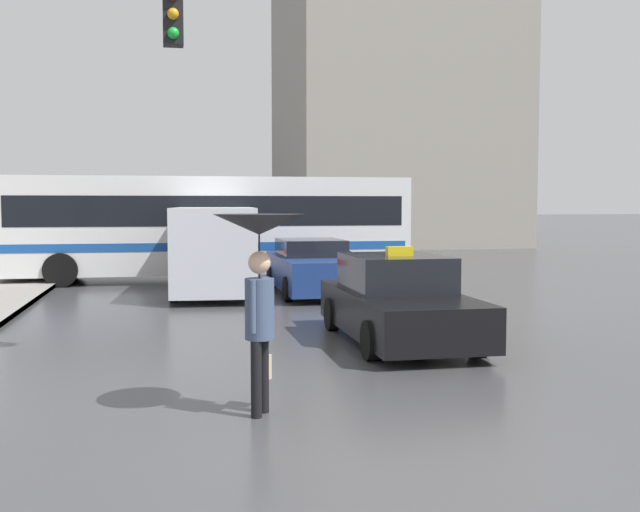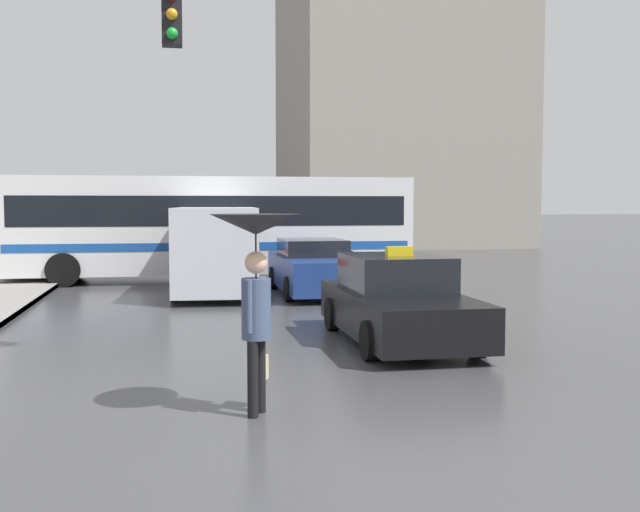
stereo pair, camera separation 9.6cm
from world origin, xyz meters
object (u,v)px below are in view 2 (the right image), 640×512
sedan_red (314,268)px  pedestrian_with_umbrella (256,258)px  ambulance_van (216,246)px  traffic_light (10,84)px  city_bus (212,223)px  taxi (398,303)px

sedan_red → pedestrian_with_umbrella: 11.24m
ambulance_van → traffic_light: bearing=73.8°
sedan_red → city_bus: size_ratio=0.39×
taxi → city_bus: bearing=-76.7°
ambulance_van → traffic_light: size_ratio=0.99×
sedan_red → ambulance_van: bearing=-13.4°
city_bus → sedan_red: bearing=-148.8°
ambulance_van → sedan_red: bearing=170.6°
taxi → pedestrian_with_umbrella: (-2.81, -3.96, 1.08)m
taxi → traffic_light: bearing=11.8°
taxi → sedan_red: taxi is taller
pedestrian_with_umbrella → city_bus: bearing=27.1°
sedan_red → city_bus: city_bus is taller
sedan_red → pedestrian_with_umbrella: bearing=76.4°
city_bus → pedestrian_with_umbrella: city_bus is taller
taxi → city_bus: city_bus is taller
city_bus → traffic_light: 12.78m
ambulance_van → traffic_light: 9.68m
sedan_red → city_bus: bearing=-59.1°
taxi → traffic_light: size_ratio=0.78×
city_bus → ambulance_van: bearing=179.4°
sedan_red → traffic_light: traffic_light is taller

